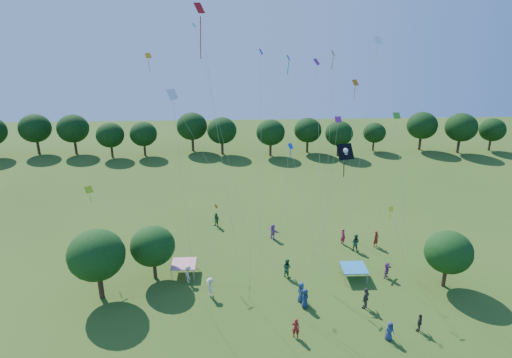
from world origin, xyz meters
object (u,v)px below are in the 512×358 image
(tent_blue, at_px, (354,268))
(tent_red_stripe, at_px, (184,264))
(near_tree_west, at_px, (96,255))
(red_high_kite, at_px, (207,61))
(near_tree_east, at_px, (449,252))
(pirate_kite, at_px, (344,155))
(near_tree_north, at_px, (153,246))

(tent_blue, bearing_deg, tent_red_stripe, 174.91)
(near_tree_west, distance_m, tent_blue, 22.42)
(near_tree_west, bearing_deg, red_high_kite, 2.85)
(near_tree_east, xyz_separation_m, tent_blue, (-7.65, 1.67, -2.36))
(tent_blue, height_order, pirate_kite, pirate_kite)
(near_tree_west, relative_size, tent_blue, 2.84)
(tent_blue, relative_size, pirate_kite, 0.17)
(near_tree_north, xyz_separation_m, pirate_kite, (15.00, -6.47, 10.31))
(near_tree_west, bearing_deg, near_tree_east, 0.70)
(near_tree_east, bearing_deg, near_tree_north, 174.55)
(near_tree_west, bearing_deg, tent_blue, 5.24)
(near_tree_west, height_order, near_tree_north, near_tree_west)
(near_tree_west, distance_m, near_tree_east, 29.78)
(tent_blue, bearing_deg, near_tree_west, -174.76)
(near_tree_north, height_order, red_high_kite, red_high_kite)
(near_tree_north, distance_m, pirate_kite, 19.32)
(near_tree_north, bearing_deg, tent_blue, -2.49)
(near_tree_west, xyz_separation_m, near_tree_east, (29.77, 0.36, -0.73))
(near_tree_west, bearing_deg, near_tree_north, 34.73)
(near_tree_north, distance_m, tent_red_stripe, 3.46)
(near_tree_north, bearing_deg, pirate_kite, -23.32)
(near_tree_west, xyz_separation_m, pirate_kite, (19.06, -3.65, 9.48))
(near_tree_east, height_order, tent_red_stripe, near_tree_east)
(near_tree_north, relative_size, red_high_kite, 0.23)
(tent_red_stripe, bearing_deg, tent_blue, -5.09)
(near_tree_west, height_order, red_high_kite, red_high_kite)
(tent_blue, relative_size, red_high_kite, 0.10)
(near_tree_north, xyz_separation_m, near_tree_east, (25.71, -2.45, 0.10))
(red_high_kite, bearing_deg, near_tree_west, -177.15)
(tent_red_stripe, bearing_deg, near_tree_north, -166.89)
(tent_blue, xyz_separation_m, red_high_kite, (-12.52, -1.55, 18.48))
(near_tree_north, relative_size, near_tree_east, 0.97)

